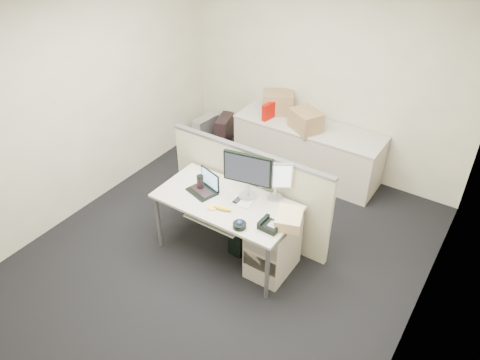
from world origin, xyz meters
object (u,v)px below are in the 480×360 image
Objects in this scene: desk_phone at (270,226)px; monitor_main at (248,176)px; desk at (226,205)px; laptop at (202,183)px.

monitor_main is at bearing 147.19° from desk_phone.
monitor_main is (0.15, 0.18, 0.33)m from desk.
desk_phone is (0.90, -0.11, -0.08)m from laptop.
laptop reaches higher than desk.
monitor_main reaches higher than laptop.
monitor_main is at bearing 50.19° from desk.
desk is 4.97× the size of laptop.
laptop is 1.55× the size of desk_phone.
monitor_main is at bearing 40.49° from laptop.
monitor_main is 0.59m from desk_phone.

